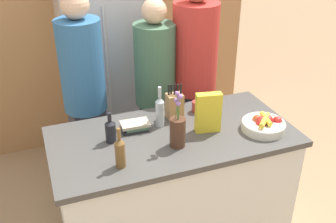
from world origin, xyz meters
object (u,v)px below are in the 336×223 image
at_px(bottle_wine, 111,130).
at_px(person_in_blue, 155,87).
at_px(bottle_vinegar, 120,152).
at_px(knife_block, 175,106).
at_px(person_in_red_tee, 194,74).
at_px(refrigerator, 107,64).
at_px(person_at_sink, 84,91).
at_px(bottle_oil, 160,111).
at_px(fruit_bowl, 264,124).
at_px(cereal_box, 208,113).
at_px(book_stack, 135,126).
at_px(coffee_mug, 197,106).
at_px(flower_vase, 178,131).

distance_m(bottle_wine, person_in_blue, 0.84).
xyz_separation_m(bottle_vinegar, bottle_wine, (0.01, 0.28, -0.02)).
xyz_separation_m(knife_block, person_in_red_tee, (0.36, 0.46, 0.01)).
xyz_separation_m(refrigerator, person_at_sink, (-0.31, -0.62, 0.05)).
relative_size(bottle_oil, bottle_vinegar, 1.14).
xyz_separation_m(fruit_bowl, bottle_vinegar, (-1.01, -0.06, 0.06)).
bearing_deg(cereal_box, refrigerator, 105.42).
bearing_deg(book_stack, coffee_mug, 10.68).
distance_m(flower_vase, person_in_blue, 0.87).
distance_m(fruit_bowl, bottle_vinegar, 1.01).
xyz_separation_m(flower_vase, person_in_red_tee, (0.47, 0.80, -0.01)).
relative_size(book_stack, person_at_sink, 0.11).
xyz_separation_m(flower_vase, coffee_mug, (0.31, 0.37, -0.07)).
xyz_separation_m(knife_block, flower_vase, (-0.11, -0.34, 0.01)).
bearing_deg(person_in_blue, flower_vase, -79.82).
height_order(refrigerator, person_in_red_tee, refrigerator).
height_order(knife_block, book_stack, knife_block).
distance_m(bottle_vinegar, person_at_sink, 0.94).
distance_m(fruit_bowl, person_at_sink, 1.37).
xyz_separation_m(coffee_mug, bottle_vinegar, (-0.70, -0.46, 0.06)).
relative_size(refrigerator, knife_block, 7.13).
xyz_separation_m(cereal_box, bottle_wine, (-0.64, 0.10, -0.06)).
bearing_deg(flower_vase, book_stack, 125.21).
xyz_separation_m(person_at_sink, person_in_red_tee, (0.90, -0.05, 0.03)).
height_order(flower_vase, cereal_box, flower_vase).
height_order(refrigerator, book_stack, refrigerator).
height_order(coffee_mug, person_at_sink, person_at_sink).
relative_size(coffee_mug, person_in_red_tee, 0.06).
bearing_deg(person_in_blue, book_stack, -101.19).
relative_size(cereal_box, coffee_mug, 2.56).
bearing_deg(bottle_oil, person_in_red_tee, 47.13).
height_order(bottle_oil, person_in_red_tee, person_in_red_tee).
bearing_deg(bottle_vinegar, person_in_red_tee, 45.96).
bearing_deg(book_stack, bottle_vinegar, -117.74).
height_order(flower_vase, person_in_blue, person_in_blue).
distance_m(refrigerator, book_stack, 1.19).
distance_m(knife_block, flower_vase, 0.36).
distance_m(cereal_box, book_stack, 0.50).
bearing_deg(bottle_vinegar, book_stack, 62.26).
bearing_deg(person_at_sink, bottle_oil, -65.94).
relative_size(cereal_box, person_at_sink, 0.16).
distance_m(coffee_mug, book_stack, 0.51).
bearing_deg(flower_vase, bottle_oil, 94.09).
xyz_separation_m(refrigerator, coffee_mug, (0.43, -1.10, 0.02)).
bearing_deg(refrigerator, coffee_mug, -68.61).
height_order(refrigerator, bottle_oil, refrigerator).
bearing_deg(flower_vase, person_in_red_tee, 59.65).
relative_size(knife_block, flower_vase, 0.70).
relative_size(fruit_bowl, bottle_oil, 1.01).
bearing_deg(bottle_wine, person_at_sink, 94.48).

